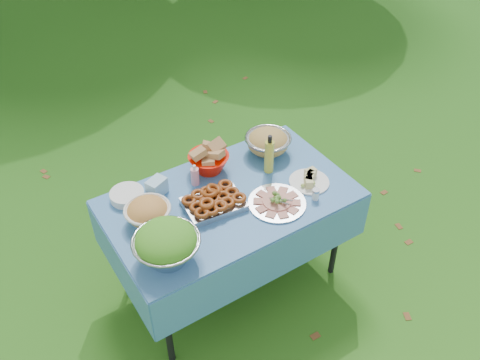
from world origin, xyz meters
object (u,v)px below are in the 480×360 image
at_px(salad_bowl, 166,244).
at_px(pasta_bowl_steel, 268,142).
at_px(picnic_table, 231,241).
at_px(bread_bowl, 209,159).
at_px(plate_stack, 127,195).
at_px(oil_bottle, 269,154).
at_px(charcuterie_platter, 277,199).

xyz_separation_m(salad_bowl, pasta_bowl_steel, (0.97, 0.48, -0.04)).
height_order(picnic_table, bread_bowl, bread_bowl).
distance_m(picnic_table, pasta_bowl_steel, 0.69).
height_order(salad_bowl, pasta_bowl_steel, salad_bowl).
xyz_separation_m(plate_stack, oil_bottle, (0.85, -0.24, 0.11)).
bearing_deg(charcuterie_platter, oil_bottle, 64.04).
relative_size(salad_bowl, charcuterie_platter, 1.03).
relative_size(pasta_bowl_steel, oil_bottle, 1.11).
height_order(picnic_table, plate_stack, plate_stack).
xyz_separation_m(picnic_table, charcuterie_platter, (0.20, -0.20, 0.42)).
height_order(plate_stack, oil_bottle, oil_bottle).
bearing_deg(pasta_bowl_steel, plate_stack, 175.73).
relative_size(bread_bowl, charcuterie_platter, 0.76).
bearing_deg(pasta_bowl_steel, salad_bowl, -153.66).
height_order(salad_bowl, bread_bowl, salad_bowl).
relative_size(picnic_table, bread_bowl, 5.64).
distance_m(bread_bowl, pasta_bowl_steel, 0.42).
xyz_separation_m(plate_stack, pasta_bowl_steel, (0.96, -0.07, 0.05)).
distance_m(pasta_bowl_steel, charcuterie_platter, 0.51).
bearing_deg(picnic_table, bread_bowl, 85.12).
relative_size(salad_bowl, oil_bottle, 1.31).
relative_size(plate_stack, bread_bowl, 0.78).
bearing_deg(plate_stack, picnic_table, -31.71).
bearing_deg(plate_stack, oil_bottle, -15.72).
relative_size(salad_bowl, pasta_bowl_steel, 1.17).
bearing_deg(salad_bowl, charcuterie_platter, 2.83).
bearing_deg(plate_stack, pasta_bowl_steel, -4.27).
relative_size(salad_bowl, bread_bowl, 1.35).
relative_size(bread_bowl, oil_bottle, 0.97).
bearing_deg(picnic_table, salad_bowl, -156.03).
distance_m(picnic_table, bread_bowl, 0.55).
xyz_separation_m(picnic_table, oil_bottle, (0.33, 0.08, 0.51)).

